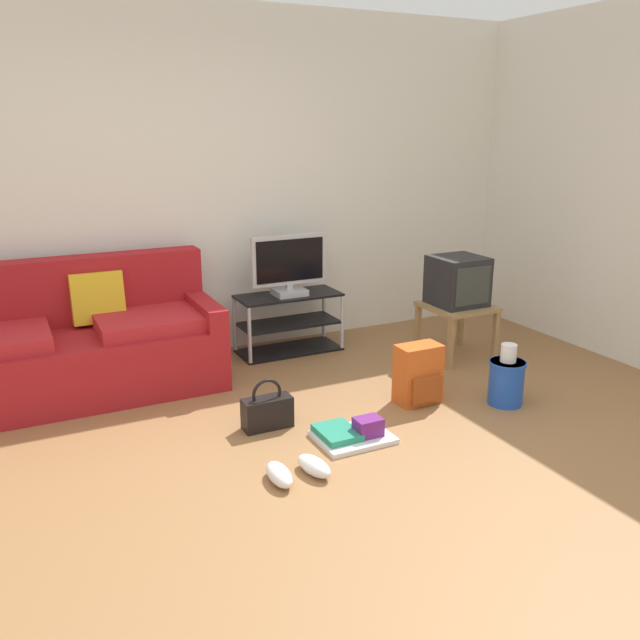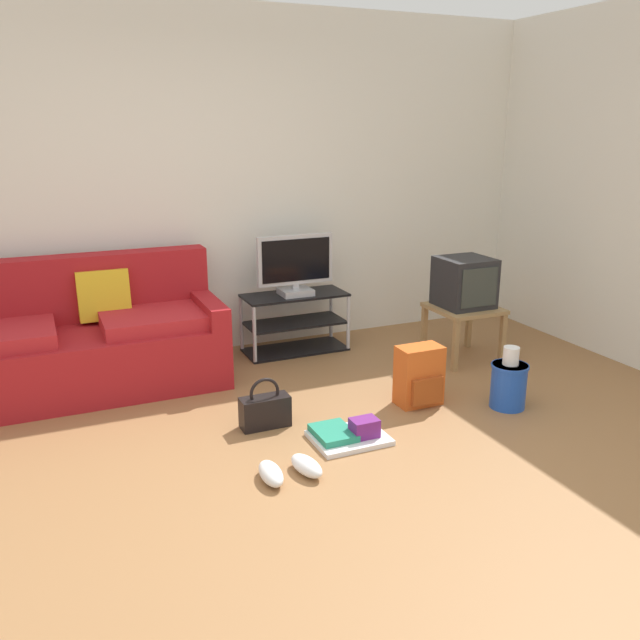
% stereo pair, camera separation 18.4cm
% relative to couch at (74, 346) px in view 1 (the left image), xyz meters
% --- Properties ---
extents(ground_plane, '(9.00, 9.80, 0.02)m').
position_rel_couch_xyz_m(ground_plane, '(0.93, -1.95, -0.35)').
color(ground_plane, olive).
extents(wall_back, '(9.00, 0.10, 2.70)m').
position_rel_couch_xyz_m(wall_back, '(0.93, 0.50, 1.01)').
color(wall_back, silver).
rests_on(wall_back, ground_plane).
extents(wall_right, '(0.10, 3.60, 2.70)m').
position_rel_couch_xyz_m(wall_right, '(3.98, -1.11, 1.01)').
color(wall_right, silver).
rests_on(wall_right, ground_plane).
extents(couch, '(1.95, 0.82, 0.91)m').
position_rel_couch_xyz_m(couch, '(0.00, 0.00, 0.00)').
color(couch, maroon).
rests_on(couch, ground_plane).
extents(tv_stand, '(0.84, 0.37, 0.48)m').
position_rel_couch_xyz_m(tv_stand, '(1.68, 0.14, -0.10)').
color(tv_stand, black).
rests_on(tv_stand, ground_plane).
extents(flat_tv, '(0.63, 0.22, 0.49)m').
position_rel_couch_xyz_m(flat_tv, '(1.68, 0.12, 0.39)').
color(flat_tv, '#B2B2B7').
rests_on(flat_tv, tv_stand).
extents(side_table, '(0.50, 0.50, 0.43)m').
position_rel_couch_xyz_m(side_table, '(2.84, -0.57, 0.02)').
color(side_table, '#9E7A4C').
rests_on(side_table, ground_plane).
extents(crt_tv, '(0.39, 0.39, 0.38)m').
position_rel_couch_xyz_m(crt_tv, '(2.84, -0.55, 0.29)').
color(crt_tv, '#232326').
rests_on(crt_tv, side_table).
extents(backpack, '(0.30, 0.25, 0.40)m').
position_rel_couch_xyz_m(backpack, '(2.04, -1.21, -0.14)').
color(backpack, '#CC561E').
rests_on(backpack, ground_plane).
extents(handbag, '(0.31, 0.13, 0.32)m').
position_rel_couch_xyz_m(handbag, '(0.98, -1.12, -0.23)').
color(handbag, black).
rests_on(handbag, ground_plane).
extents(cleaning_bucket, '(0.25, 0.25, 0.42)m').
position_rel_couch_xyz_m(cleaning_bucket, '(2.55, -1.49, -0.16)').
color(cleaning_bucket, blue).
rests_on(cleaning_bucket, ground_plane).
extents(sneakers_pair, '(0.34, 0.27, 0.09)m').
position_rel_couch_xyz_m(sneakers_pair, '(0.89, -1.76, -0.29)').
color(sneakers_pair, white).
rests_on(sneakers_pair, ground_plane).
extents(floor_tray, '(0.44, 0.35, 0.14)m').
position_rel_couch_xyz_m(floor_tray, '(1.37, -1.50, -0.30)').
color(floor_tray, silver).
rests_on(floor_tray, ground_plane).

